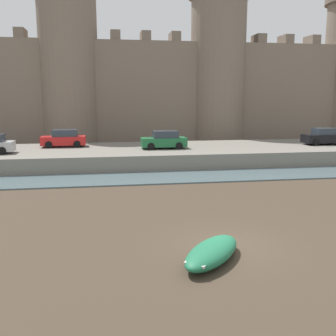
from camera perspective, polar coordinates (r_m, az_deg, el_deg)
The scene contains 8 objects.
ground_plane at distance 16.76m, azimuth 8.84°, elevation -11.17°, with size 160.00×160.00×0.00m, color #423528.
water_channel at distance 29.81m, azimuth 0.62°, elevation -1.33°, with size 80.00×4.50×0.10m, color slate.
quay_road at distance 36.76m, azimuth -1.28°, elevation 1.92°, with size 65.00×10.00×1.37m, color slate.
castle at distance 47.93m, azimuth -3.26°, elevation 12.93°, with size 60.37×7.37×21.43m.
rowboat_midflat_right at distance 15.13m, azimuth 6.40°, elevation -12.01°, with size 3.37×3.70×0.72m.
car_quay_east at distance 38.46m, azimuth -14.88°, elevation 4.15°, with size 4.13×1.93×1.62m.
car_quay_centre_east at distance 41.92m, azimuth 21.72°, elevation 4.25°, with size 4.13×1.93×1.62m.
car_quay_centre_west at distance 35.95m, azimuth -0.57°, elevation 4.08°, with size 4.13×1.93×1.62m.
Camera 1 is at (-4.92, -14.79, 6.14)m, focal length 42.00 mm.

